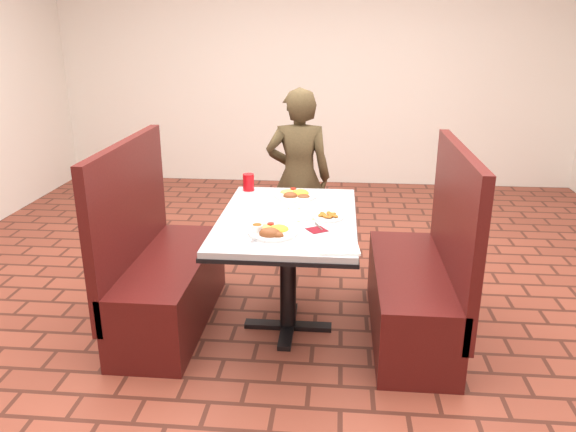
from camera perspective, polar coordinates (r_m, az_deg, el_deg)
The scene contains 15 objects.
room at distance 3.14m, azimuth 0.00°, elevation 20.49°, with size 7.00×7.04×2.82m.
dining_table at distance 3.35m, azimuth 0.00°, elevation -1.55°, with size 0.81×1.21×0.75m.
booth_bench_left at distance 3.63m, azimuth -12.71°, elevation -5.91°, with size 0.47×1.20×1.17m.
booth_bench_right at distance 3.50m, azimuth 13.21°, elevation -6.91°, with size 0.47×1.20×1.17m.
diner_person at distance 4.38m, azimuth 1.08°, elevation 3.91°, with size 0.51×0.33×1.39m, color brown.
near_dinner_plate at distance 3.02m, azimuth -1.67°, elevation -1.37°, with size 0.26×0.26×0.08m.
far_dinner_plate at distance 3.68m, azimuth 0.78°, elevation 2.34°, with size 0.28×0.28×0.07m.
plantain_plate at distance 3.29m, azimuth 4.07°, elevation -0.03°, with size 0.18×0.18×0.03m.
maroon_napkin at distance 3.10m, azimuth 2.95°, elevation -1.41°, with size 0.10×0.10×0.00m, color maroon.
spoon_utensil at distance 3.14m, azimuth 3.12°, elevation -1.06°, with size 0.01×0.13×0.00m, color #BCBDC1.
red_tumbler at distance 3.83m, azimuth -4.03°, elevation 3.45°, with size 0.08×0.08×0.11m, color red.
paper_napkin at distance 2.83m, azimuth 5.19°, elevation -3.35°, with size 0.20×0.15×0.01m, color white.
knife_utensil at distance 2.99m, azimuth -2.41°, elevation -1.99°, with size 0.01×0.17×0.00m, color silver.
fork_utensil at distance 2.96m, azimuth -2.95°, elevation -2.22°, with size 0.01×0.15×0.00m, color silver.
lettuce_shreds at distance 3.37m, azimuth 0.77°, elevation 0.33°, with size 0.28×0.32×0.00m, color #98BD4B, non-canonical shape.
Camera 1 is at (0.29, -3.13, 1.83)m, focal length 35.00 mm.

